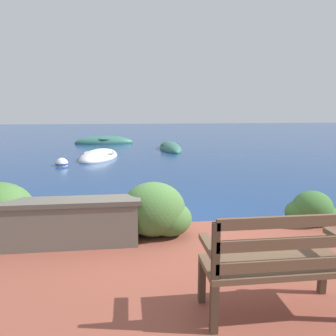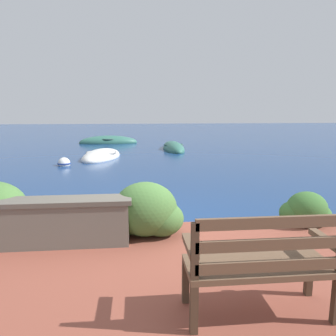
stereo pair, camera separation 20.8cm
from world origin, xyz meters
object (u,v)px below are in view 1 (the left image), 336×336
(rowboat_nearest, at_px, (99,157))
(rowboat_mid, at_px, (170,148))
(park_bench, at_px, (279,261))
(mooring_buoy, at_px, (62,164))
(rowboat_far, at_px, (104,142))

(rowboat_nearest, bearing_deg, rowboat_mid, -34.68)
(park_bench, height_order, mooring_buoy, park_bench)
(rowboat_mid, distance_m, mooring_buoy, 5.98)
(rowboat_mid, bearing_deg, rowboat_far, 43.00)
(park_bench, bearing_deg, rowboat_nearest, 106.79)
(rowboat_nearest, bearing_deg, rowboat_far, 18.83)
(park_bench, height_order, rowboat_mid, park_bench)
(park_bench, bearing_deg, rowboat_far, 103.14)
(rowboat_far, bearing_deg, rowboat_mid, 132.46)
(mooring_buoy, bearing_deg, rowboat_nearest, 54.85)
(rowboat_nearest, height_order, mooring_buoy, rowboat_nearest)
(rowboat_nearest, distance_m, rowboat_far, 5.82)
(mooring_buoy, bearing_deg, park_bench, -69.10)
(rowboat_mid, relative_size, mooring_buoy, 6.97)
(rowboat_nearest, height_order, rowboat_far, rowboat_far)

